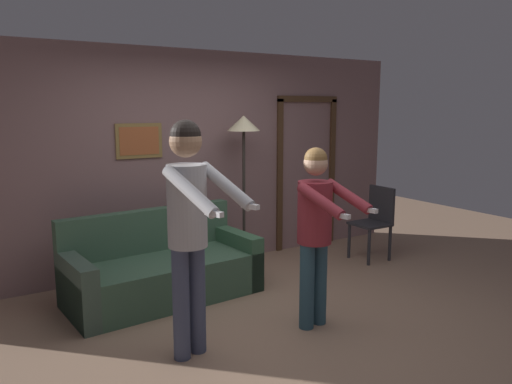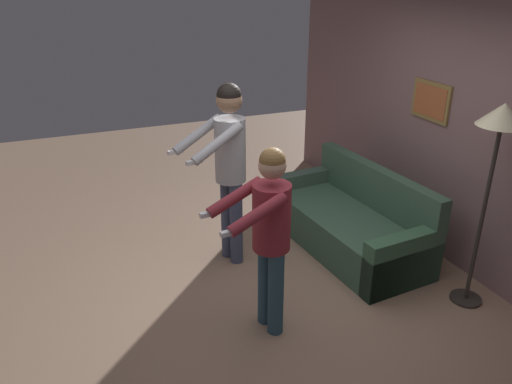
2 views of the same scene
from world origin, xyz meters
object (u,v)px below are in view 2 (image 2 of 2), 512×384
(couch, at_px, (350,224))
(torchiere_lamp, at_px, (499,134))
(person_standing_left, at_px, (229,157))
(person_standing_right, at_px, (269,227))

(couch, bearing_deg, torchiere_lamp, 20.93)
(torchiere_lamp, xyz_separation_m, person_standing_left, (-1.50, -1.75, -0.45))
(couch, bearing_deg, person_standing_right, -56.38)
(couch, distance_m, torchiere_lamp, 1.86)
(couch, xyz_separation_m, torchiere_lamp, (1.24, 0.48, 1.30))
(person_standing_left, xyz_separation_m, person_standing_right, (1.15, -0.08, -0.18))
(torchiere_lamp, relative_size, person_standing_right, 1.15)
(torchiere_lamp, relative_size, person_standing_left, 1.00)
(torchiere_lamp, height_order, person_standing_right, torchiere_lamp)
(couch, height_order, torchiere_lamp, torchiere_lamp)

